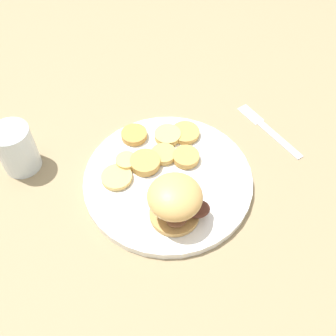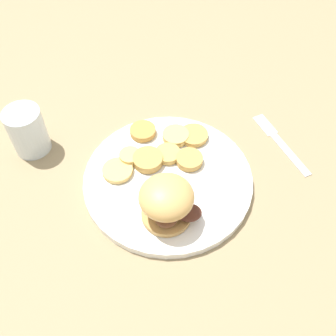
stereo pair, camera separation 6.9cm
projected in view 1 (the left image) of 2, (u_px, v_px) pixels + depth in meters
ground_plane at (168, 182)px, 0.72m from camera, size 4.00×4.00×0.00m
dinner_plate at (168, 179)px, 0.72m from camera, size 0.31×0.31×0.02m
sandwich at (176, 201)px, 0.63m from camera, size 0.11×0.11×0.08m
potato_round_0 at (126, 162)px, 0.72m from camera, size 0.04×0.04×0.01m
potato_round_1 at (164, 154)px, 0.73m from camera, size 0.05×0.05×0.01m
potato_round_2 at (185, 133)px, 0.77m from camera, size 0.06×0.06×0.01m
potato_round_3 at (117, 177)px, 0.70m from camera, size 0.06×0.06×0.01m
potato_round_4 at (186, 157)px, 0.73m from camera, size 0.05×0.05×0.01m
potato_round_5 at (168, 135)px, 0.76m from camera, size 0.05×0.05×0.01m
potato_round_6 at (145, 162)px, 0.72m from camera, size 0.06×0.06×0.02m
potato_round_7 at (134, 135)px, 0.76m from camera, size 0.05×0.05×0.01m
fork at (268, 130)px, 0.80m from camera, size 0.12×0.15×0.00m
drinking_glass at (16, 149)px, 0.71m from camera, size 0.07×0.07×0.09m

